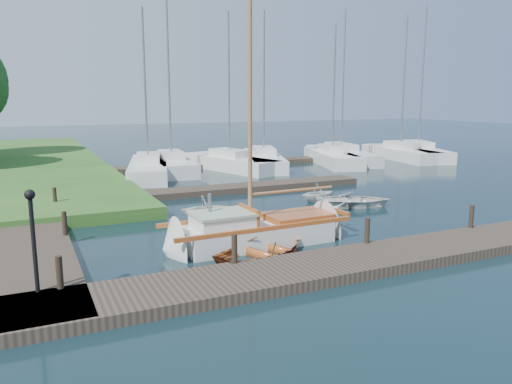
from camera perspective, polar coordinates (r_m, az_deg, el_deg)
name	(u,v)px	position (r m, az deg, el deg)	size (l,w,h in m)	color
ground	(256,222)	(19.57, 0.00, -3.46)	(160.00, 160.00, 0.00)	black
near_dock	(345,263)	(14.53, 10.19, -8.03)	(18.00, 2.20, 0.30)	#312620
left_dock	(32,229)	(19.73, -24.27, -3.84)	(2.20, 18.00, 0.30)	#312620
far_dock	(238,188)	(26.14, -2.08, 0.45)	(14.00, 1.60, 0.30)	#312620
pontoon	(286,160)	(38.06, 3.42, 3.63)	(30.00, 1.60, 0.30)	#312620
mooring_post_0	(59,272)	(12.86, -21.55, -8.53)	(0.16, 0.16, 0.80)	black
mooring_post_1	(234,249)	(13.80, -2.48, -6.47)	(0.16, 0.16, 0.80)	black
mooring_post_2	(367,231)	(16.01, 12.59, -4.32)	(0.16, 0.16, 0.80)	black
mooring_post_3	(471,216)	(19.04, 23.40, -2.57)	(0.16, 0.16, 0.80)	black
mooring_post_4	(65,223)	(17.69, -21.03, -3.36)	(0.16, 0.16, 0.80)	black
mooring_post_5	(55,197)	(22.58, -22.01, -0.52)	(0.16, 0.16, 0.80)	black
lamp_post	(32,227)	(12.52, -24.19, -3.64)	(0.24, 0.24, 2.44)	black
sailboat	(260,233)	(16.70, 0.47, -4.70)	(7.20, 2.17, 9.83)	silver
dinghy	(265,247)	(15.19, 1.03, -6.27)	(2.37, 3.31, 0.69)	#813A0D
tender_b	(206,206)	(20.20, -5.79, -1.55)	(1.71, 1.98, 1.04)	silver
tender_c	(353,199)	(22.77, 10.99, -0.75)	(2.41, 3.37, 0.70)	silver
tender_d	(319,191)	(23.59, 7.19, 0.12)	(1.63, 1.88, 0.99)	silver
marina_boat_0	(148,167)	(31.85, -12.20, 2.79)	(4.33, 9.18, 10.12)	silver
marina_boat_1	(172,163)	(33.34, -9.63, 3.24)	(3.00, 7.91, 10.84)	silver
marina_boat_2	(230,162)	(33.93, -3.02, 3.48)	(4.51, 8.55, 10.31)	silver
marina_boat_3	(264,159)	(35.46, 0.88, 3.81)	(5.11, 9.28, 10.62)	silver
marina_boat_4	(332,156)	(37.41, 8.69, 4.04)	(4.47, 8.63, 10.03)	silver
marina_boat_5	(341,154)	(39.14, 9.69, 4.30)	(3.71, 9.55, 11.25)	silver
marina_boat_6	(400,152)	(41.61, 16.16, 4.40)	(3.24, 8.51, 11.10)	silver
marina_boat_7	(418,151)	(42.77, 18.04, 4.46)	(5.27, 9.22, 11.82)	silver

